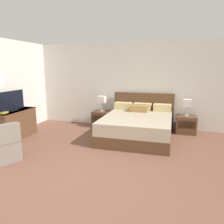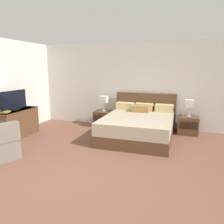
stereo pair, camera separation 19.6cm
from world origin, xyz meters
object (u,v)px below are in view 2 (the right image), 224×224
object	(u,v)px
nightstand_left	(104,119)
nightstand_right	(188,125)
bed	(138,126)
book_red_cover	(4,112)
dresser	(16,123)
table_lamp_left	(104,100)
table_lamp_right	(190,104)
tv	(14,101)

from	to	relation	value
nightstand_left	nightstand_right	size ratio (longest dim) A/B	1.00
bed	book_red_cover	xyz separation A→B (m)	(-3.03, -1.29, 0.42)
dresser	book_red_cover	distance (m)	0.52
table_lamp_left	book_red_cover	xyz separation A→B (m)	(-1.81, -2.03, -0.10)
bed	book_red_cover	size ratio (longest dim) A/B	9.23
bed	table_lamp_left	bearing A→B (deg)	149.06
nightstand_right	table_lamp_left	size ratio (longest dim) A/B	1.17
bed	table_lamp_right	xyz separation A→B (m)	(1.22, 0.73, 0.52)
table_lamp_left	table_lamp_right	world-z (taller)	same
nightstand_left	nightstand_right	world-z (taller)	same
tv	bed	bearing A→B (deg)	17.32
nightstand_left	table_lamp_left	world-z (taller)	table_lamp_left
nightstand_left	nightstand_right	distance (m)	2.44
nightstand_right	book_red_cover	bearing A→B (deg)	-154.57
dresser	tv	xyz separation A→B (m)	(0.00, -0.03, 0.59)
table_lamp_left	tv	world-z (taller)	tv
table_lamp_right	book_red_cover	world-z (taller)	table_lamp_right
nightstand_right	tv	bearing A→B (deg)	-158.49
book_red_cover	table_lamp_left	bearing A→B (deg)	48.17
nightstand_right	table_lamp_right	bearing A→B (deg)	90.00
nightstand_left	bed	bearing A→B (deg)	-30.89
table_lamp_right	tv	xyz separation A→B (m)	(-4.26, -1.68, 0.13)
table_lamp_right	tv	world-z (taller)	tv
bed	nightstand_right	bearing A→B (deg)	30.88
nightstand_right	table_lamp_right	xyz separation A→B (m)	(0.00, 0.00, 0.59)
bed	nightstand_right	size ratio (longest dim) A/B	3.94
table_lamp_left	tv	distance (m)	2.47
book_red_cover	tv	bearing A→B (deg)	90.14
table_lamp_left	nightstand_left	bearing A→B (deg)	-90.00
table_lamp_right	tv	distance (m)	4.58
table_lamp_left	dresser	size ratio (longest dim) A/B	0.38
bed	nightstand_left	distance (m)	1.43
bed	book_red_cover	distance (m)	3.32
tv	nightstand_right	bearing A→B (deg)	21.51
nightstand_right	table_lamp_left	bearing A→B (deg)	179.97
nightstand_left	tv	distance (m)	2.57
dresser	nightstand_left	bearing A→B (deg)	42.24
table_lamp_right	dresser	size ratio (longest dim) A/B	0.38
table_lamp_right	book_red_cover	bearing A→B (deg)	-154.56
nightstand_left	table_lamp_right	bearing A→B (deg)	0.03
nightstand_right	dresser	xyz separation A→B (m)	(-4.26, -1.65, 0.13)
table_lamp_right	tv	bearing A→B (deg)	-158.48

